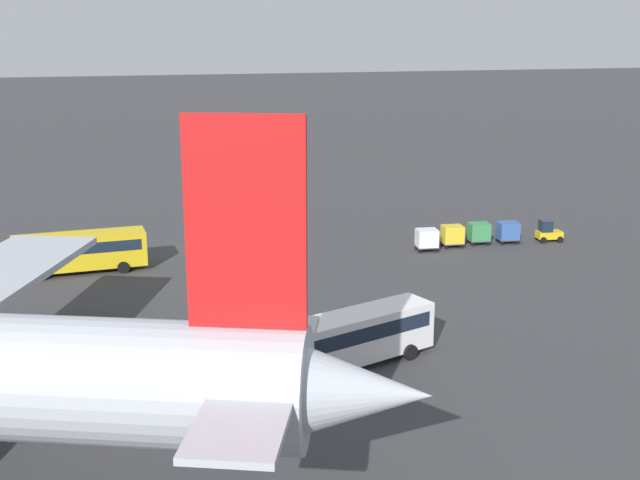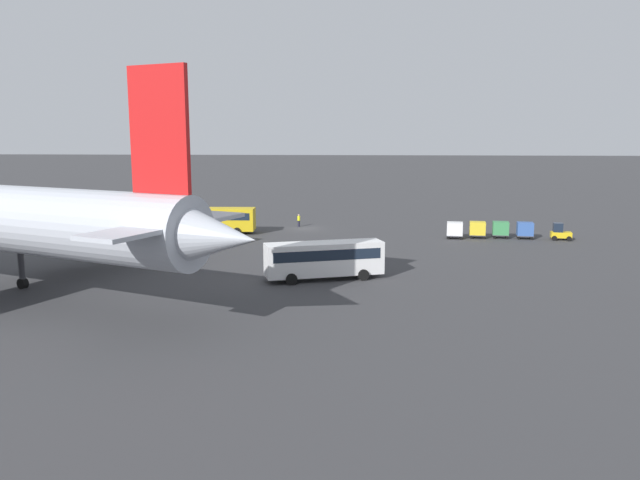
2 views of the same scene
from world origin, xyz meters
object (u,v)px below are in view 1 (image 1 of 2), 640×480
cargo_cart_blue (508,231)px  cargo_cart_green (479,232)px  cargo_cart_white (427,238)px  worker_person (195,234)px  shuttle_bus_near (80,249)px  baggage_tug (548,232)px  cargo_cart_yellow (452,235)px  shuttle_bus_far (356,334)px

cargo_cart_blue → cargo_cart_green: 2.92m
cargo_cart_white → worker_person: bearing=-23.4°
shuttle_bus_near → cargo_cart_blue: bearing=175.1°
shuttle_bus_near → baggage_tug: (-43.67, 2.10, -1.04)m
shuttle_bus_near → cargo_cart_white: bearing=173.7°
worker_person → cargo_cart_yellow: size_ratio=0.79×
cargo_cart_green → cargo_cart_white: bearing=8.4°
cargo_cart_yellow → cargo_cart_green: bearing=-174.9°
cargo_cart_white → baggage_tug: bearing=179.8°
worker_person → cargo_cart_blue: size_ratio=0.79×
cargo_cart_white → cargo_cart_yellow: bearing=-168.3°
worker_person → cargo_cart_blue: cargo_cart_blue is taller
worker_person → cargo_cart_yellow: cargo_cart_yellow is taller
baggage_tug → cargo_cart_yellow: 9.88m
shuttle_bus_near → baggage_tug: size_ratio=4.30×
shuttle_bus_near → cargo_cart_green: shuttle_bus_near is taller
baggage_tug → cargo_cart_blue: 4.12m
cargo_cart_blue → shuttle_bus_far: bearing=45.0°
worker_person → shuttle_bus_near: bearing=32.6°
baggage_tug → worker_person: baggage_tug is taller
shuttle_bus_far → cargo_cart_green: shuttle_bus_far is taller
cargo_cart_yellow → cargo_cart_white: size_ratio=1.00×
shuttle_bus_near → worker_person: shuttle_bus_near is taller
cargo_cart_blue → cargo_cart_green: size_ratio=1.00×
shuttle_bus_near → cargo_cart_yellow: 33.85m
worker_person → cargo_cart_green: (-26.13, 7.96, 0.32)m
shuttle_bus_far → cargo_cart_white: shuttle_bus_far is taller
cargo_cart_green → shuttle_bus_far: bearing=49.2°
shuttle_bus_near → cargo_cart_green: (-36.70, 1.20, -0.79)m
cargo_cart_yellow → shuttle_bus_far: bearing=53.2°
shuttle_bus_far → shuttle_bus_near: bearing=-75.8°
cargo_cart_green → cargo_cart_yellow: same height
baggage_tug → cargo_cart_blue: size_ratio=1.17×
shuttle_bus_far → cargo_cart_white: bearing=-141.3°
shuttle_bus_near → cargo_cart_blue: size_ratio=5.03×
cargo_cart_blue → cargo_cart_green: (2.89, -0.41, 0.00)m
baggage_tug → cargo_cart_white: size_ratio=1.17×
shuttle_bus_near → worker_person: (-10.57, -6.76, -1.11)m
shuttle_bus_near → baggage_tug: 43.73m
cargo_cart_green → worker_person: bearing=-16.9°
cargo_cart_yellow → baggage_tug: bearing=176.3°
shuttle_bus_near → cargo_cart_blue: shuttle_bus_near is taller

